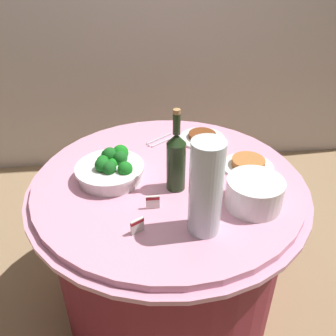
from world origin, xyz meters
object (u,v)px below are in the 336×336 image
food_plate_stir_fry (202,137)px  food_plate_peanuts (248,164)px  plate_stack (254,193)px  wine_bottle (176,160)px  label_placard_front (137,225)px  decorative_fruit_vase (206,191)px  serving_tongs (161,140)px  label_placard_mid (153,201)px  broccoli_bowl (111,169)px

food_plate_stir_fry → food_plate_peanuts: food_plate_peanuts is taller
food_plate_stir_fry → food_plate_peanuts: 0.31m
plate_stack → wine_bottle: (-0.27, 0.14, 0.07)m
food_plate_stir_fry → food_plate_peanuts: (0.15, -0.27, 0.00)m
food_plate_stir_fry → label_placard_front: size_ratio=4.00×
plate_stack → wine_bottle: 0.31m
plate_stack → decorative_fruit_vase: (-0.21, -0.11, 0.11)m
serving_tongs → label_placard_mid: label_placard_mid is taller
food_plate_peanuts → label_placard_mid: (-0.43, -0.23, 0.01)m
serving_tongs → decorative_fruit_vase: bearing=-81.9°
wine_bottle → food_plate_peanuts: size_ratio=1.53×
decorative_fruit_vase → label_placard_front: (-0.22, 0.01, -0.13)m
plate_stack → label_placard_mid: size_ratio=3.82×
wine_bottle → food_plate_stir_fry: size_ratio=1.53×
decorative_fruit_vase → food_plate_peanuts: bearing=53.8°
decorative_fruit_vase → serving_tongs: size_ratio=2.20×
serving_tongs → food_plate_stir_fry: bearing=-1.6°
broccoli_bowl → food_plate_peanuts: bearing=1.6°
wine_bottle → label_placard_front: 0.31m
food_plate_peanuts → serving_tongs: bearing=141.8°
broccoli_bowl → label_placard_front: broccoli_bowl is taller
broccoli_bowl → serving_tongs: broccoli_bowl is taller
wine_bottle → serving_tongs: 0.41m
broccoli_bowl → plate_stack: 0.58m
serving_tongs → food_plate_stir_fry: (0.20, -0.01, 0.01)m
plate_stack → decorative_fruit_vase: 0.26m
decorative_fruit_vase → label_placard_mid: decorative_fruit_vase is taller
decorative_fruit_vase → serving_tongs: (-0.09, 0.64, -0.16)m
serving_tongs → label_placard_mid: 0.51m
wine_bottle → label_placard_front: size_ratio=6.11×
decorative_fruit_vase → serving_tongs: bearing=98.1°
serving_tongs → food_plate_peanuts: food_plate_peanuts is taller
plate_stack → food_plate_stir_fry: size_ratio=0.95×
broccoli_bowl → food_plate_stir_fry: (0.43, 0.29, -0.03)m
serving_tongs → label_placard_front: label_placard_front is taller
wine_bottle → label_placard_mid: 0.18m
food_plate_peanuts → food_plate_stir_fry: bearing=118.7°
wine_bottle → decorative_fruit_vase: bearing=-75.5°
label_placard_front → plate_stack: bearing=13.4°
broccoli_bowl → label_placard_mid: bearing=-54.0°
label_placard_mid → broccoli_bowl: bearing=126.0°
plate_stack → food_plate_stir_fry: (-0.09, 0.52, -0.04)m
food_plate_stir_fry → food_plate_peanuts: bearing=-61.3°
wine_bottle → food_plate_stir_fry: wine_bottle is taller
plate_stack → label_placard_mid: plate_stack is taller
food_plate_stir_fry → label_placard_front: 0.71m
decorative_fruit_vase → food_plate_stir_fry: decorative_fruit_vase is taller
label_placard_mid → decorative_fruit_vase: bearing=-38.3°
food_plate_stir_fry → decorative_fruit_vase: bearing=-100.2°
label_placard_front → wine_bottle: bearing=56.5°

